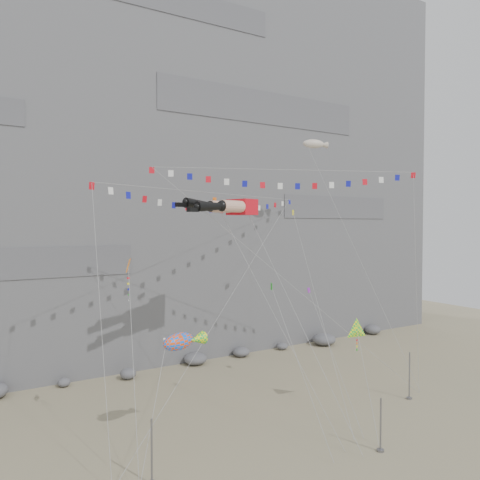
% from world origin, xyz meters
% --- Properties ---
extents(ground, '(120.00, 120.00, 0.00)m').
position_xyz_m(ground, '(0.00, 0.00, 0.00)').
color(ground, gray).
rests_on(ground, ground).
extents(cliff, '(80.00, 28.00, 50.00)m').
position_xyz_m(cliff, '(0.00, 32.00, 25.00)').
color(cliff, slate).
rests_on(cliff, ground).
extents(talus_boulders, '(60.00, 3.00, 1.20)m').
position_xyz_m(talus_boulders, '(0.00, 17.00, 0.60)').
color(talus_boulders, slate).
rests_on(talus_boulders, ground).
extents(anchor_pole_left, '(0.12, 0.12, 3.98)m').
position_xyz_m(anchor_pole_left, '(-12.75, -3.51, 1.99)').
color(anchor_pole_left, slate).
rests_on(anchor_pole_left, ground).
extents(anchor_pole_center, '(0.12, 0.12, 3.71)m').
position_xyz_m(anchor_pole_center, '(2.19, -7.79, 1.86)').
color(anchor_pole_center, slate).
rests_on(anchor_pole_center, ground).
extents(anchor_pole_right, '(0.12, 0.12, 4.23)m').
position_xyz_m(anchor_pole_right, '(11.89, -2.33, 2.12)').
color(anchor_pole_right, slate).
rests_on(anchor_pole_right, ground).
extents(legs_kite, '(8.20, 15.68, 22.31)m').
position_xyz_m(legs_kite, '(-2.48, 5.75, 17.21)').
color(legs_kite, red).
rests_on(legs_kite, ground).
extents(flag_banner_upper, '(27.89, 19.83, 27.35)m').
position_xyz_m(flag_banner_upper, '(-0.70, 10.71, 18.71)').
color(flag_banner_upper, red).
rests_on(flag_banner_upper, ground).
extents(flag_banner_lower, '(22.65, 10.30, 23.89)m').
position_xyz_m(flag_banner_lower, '(3.10, 3.90, 20.54)').
color(flag_banner_lower, red).
rests_on(flag_banner_lower, ground).
extents(harlequin_kite, '(2.43, 7.21, 14.23)m').
position_xyz_m(harlequin_kite, '(-12.37, 1.90, 12.75)').
color(harlequin_kite, red).
rests_on(harlequin_kite, ground).
extents(fish_windsock, '(6.73, 6.10, 10.03)m').
position_xyz_m(fish_windsock, '(-9.42, 0.07, 7.44)').
color(fish_windsock, '#F0470C').
rests_on(fish_windsock, ground).
extents(delta_kite, '(4.13, 5.58, 9.07)m').
position_xyz_m(delta_kite, '(5.55, -2.19, 6.86)').
color(delta_kite, '#FFF00D').
rests_on(delta_kite, ground).
extents(blimp_windsock, '(5.03, 13.10, 27.45)m').
position_xyz_m(blimp_windsock, '(11.32, 10.32, 24.49)').
color(blimp_windsock, beige).
rests_on(blimp_windsock, ground).
extents(small_kite_a, '(3.04, 15.07, 23.08)m').
position_xyz_m(small_kite_a, '(-2.37, 7.45, 17.44)').
color(small_kite_a, orange).
rests_on(small_kite_a, ground).
extents(small_kite_b, '(3.97, 11.01, 14.41)m').
position_xyz_m(small_kite_b, '(5.86, 4.30, 9.24)').
color(small_kite_b, purple).
rests_on(small_kite_b, ground).
extents(small_kite_c, '(1.48, 9.00, 13.51)m').
position_xyz_m(small_kite_c, '(-0.91, 0.82, 10.52)').
color(small_kite_c, '#189C1A').
rests_on(small_kite_c, ground).
extents(small_kite_d, '(6.43, 15.45, 23.11)m').
position_xyz_m(small_kite_d, '(7.45, 8.82, 16.60)').
color(small_kite_d, yellow).
rests_on(small_kite_d, ground).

